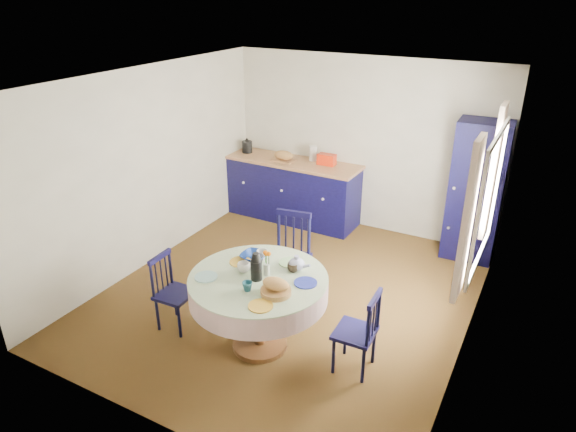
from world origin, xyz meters
name	(u,v)px	position (x,y,z in m)	size (l,w,h in m)	color
floor	(289,294)	(0.00, 0.00, 0.00)	(4.50, 4.50, 0.00)	black
ceiling	(289,80)	(0.00, 0.00, 2.50)	(4.50, 4.50, 0.00)	white
wall_back	(363,145)	(0.00, 2.25, 1.25)	(4.00, 0.02, 2.50)	silver
wall_left	(149,168)	(-2.00, 0.00, 1.25)	(0.02, 4.50, 2.50)	silver
wall_right	(480,236)	(2.00, 0.00, 1.25)	(0.02, 4.50, 2.50)	silver
window	(485,197)	(1.95, 0.30, 1.52)	(0.10, 1.74, 1.45)	white
kitchen_counter	(292,189)	(-1.00, 1.96, 0.49)	(2.14, 0.70, 1.19)	black
pantry_cabinet	(476,192)	(1.66, 2.00, 0.93)	(0.66, 0.49, 1.85)	black
dining_table	(259,289)	(0.20, -0.98, 0.69)	(1.34, 1.34, 1.09)	#533217
chair_left	(172,291)	(-0.80, -1.10, 0.42)	(0.37, 0.38, 0.83)	black
chair_far	(289,256)	(0.00, 0.01, 0.52)	(0.52, 0.50, 1.02)	black
chair_right	(359,331)	(1.18, -0.82, 0.43)	(0.37, 0.39, 0.85)	black
mug_a	(244,267)	(0.02, -0.96, 0.86)	(0.12, 0.12, 0.10)	silver
mug_b	(247,286)	(0.23, -1.22, 0.86)	(0.10, 0.10, 0.09)	#255B6A
mug_c	(293,267)	(0.44, -0.72, 0.86)	(0.12, 0.12, 0.09)	black
mug_d	(262,255)	(0.05, -0.66, 0.86)	(0.11, 0.11, 0.10)	silver
cobalt_bowl	(254,257)	(-0.03, -0.70, 0.84)	(0.26, 0.26, 0.06)	navy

